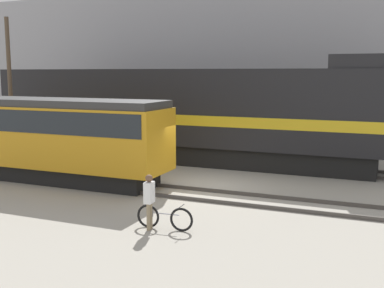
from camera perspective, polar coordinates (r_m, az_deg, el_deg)
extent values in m
plane|color=#9E998C|center=(19.67, 1.74, -5.06)|extent=(120.00, 120.00, 0.00)
cube|color=#47423D|center=(17.65, -0.91, -6.40)|extent=(60.00, 0.07, 0.14)
cube|color=#47423D|center=(18.93, 0.86, -5.38)|extent=(60.00, 0.07, 0.14)
cube|color=#47423D|center=(23.45, 5.39, -2.71)|extent=(60.00, 0.07, 0.14)
cube|color=#47423D|center=(24.80, 6.40, -2.11)|extent=(60.00, 0.07, 0.14)
cube|color=#99999E|center=(32.79, 10.94, 8.94)|extent=(49.26, 6.00, 9.92)
cube|color=black|center=(25.23, -1.41, -0.89)|extent=(19.40, 2.55, 1.00)
cube|color=black|center=(24.95, -1.43, 4.53)|extent=(21.09, 3.00, 3.77)
cube|color=gold|center=(25.00, -1.43, 3.23)|extent=(20.66, 3.04, 0.50)
cube|color=black|center=(22.70, 20.10, 9.15)|extent=(3.00, 2.85, 0.60)
cube|color=black|center=(21.33, -15.39, -3.33)|extent=(8.61, 2.00, 0.70)
cube|color=orange|center=(21.07, -15.56, 0.94)|extent=(9.79, 2.50, 2.51)
cube|color=#1E2328|center=(20.99, -15.64, 2.84)|extent=(9.40, 2.54, 0.90)
cube|color=#333333|center=(20.94, -15.72, 4.75)|extent=(9.59, 2.38, 0.30)
torus|color=black|center=(14.18, -1.26, -8.95)|extent=(0.72, 0.12, 0.71)
torus|color=black|center=(14.57, -5.22, -8.51)|extent=(0.72, 0.12, 0.71)
cylinder|color=#A5A5AD|center=(14.33, -3.27, -8.26)|extent=(0.90, 0.10, 0.04)
cylinder|color=#A5A5AD|center=(14.46, -4.68, -7.96)|extent=(0.03, 0.03, 0.32)
cylinder|color=#262626|center=(14.06, -1.26, -7.37)|extent=(0.05, 0.44, 0.02)
cylinder|color=#8C7A5B|center=(14.45, -4.93, -8.44)|extent=(0.11, 0.11, 0.81)
cylinder|color=#8C7A5B|center=(14.31, -5.19, -8.61)|extent=(0.11, 0.11, 0.81)
cube|color=white|center=(14.18, -5.10, -5.74)|extent=(0.24, 0.37, 0.63)
sphere|color=brown|center=(14.09, -5.12, -4.07)|extent=(0.22, 0.22, 0.22)
cylinder|color=#4C3D2D|center=(26.94, -20.74, 6.03)|extent=(0.22, 0.22, 7.42)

